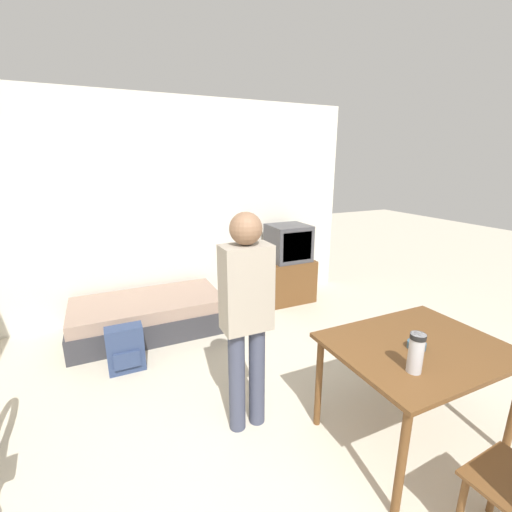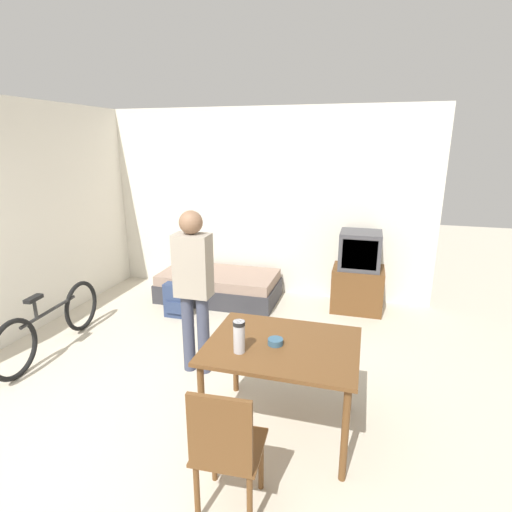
{
  "view_description": "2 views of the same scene",
  "coord_description": "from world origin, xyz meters",
  "px_view_note": "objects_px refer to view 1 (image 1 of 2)",
  "views": [
    {
      "loc": [
        -0.7,
        -0.57,
        1.94
      ],
      "look_at": [
        0.6,
        2.26,
        1.07
      ],
      "focal_mm": 24.0,
      "sensor_mm": 36.0,
      "label": 1
    },
    {
      "loc": [
        1.68,
        -1.83,
        2.22
      ],
      "look_at": [
        0.61,
        1.97,
        1.09
      ],
      "focal_mm": 28.0,
      "sensor_mm": 36.0,
      "label": 2
    }
  ],
  "objects_px": {
    "thermos_flask": "(416,351)",
    "backpack": "(126,349)",
    "daybed": "(149,315)",
    "dining_table": "(417,356)",
    "mate_bowl": "(417,345)",
    "tv": "(288,266)",
    "person_standing": "(246,310)"
  },
  "relations": [
    {
      "from": "thermos_flask",
      "to": "backpack",
      "type": "distance_m",
      "value": 2.52
    },
    {
      "from": "daybed",
      "to": "dining_table",
      "type": "distance_m",
      "value": 2.89
    },
    {
      "from": "daybed",
      "to": "thermos_flask",
      "type": "relative_size",
      "value": 7.02
    },
    {
      "from": "dining_table",
      "to": "thermos_flask",
      "type": "relative_size",
      "value": 4.7
    },
    {
      "from": "dining_table",
      "to": "mate_bowl",
      "type": "xyz_separation_m",
      "value": [
        -0.05,
        -0.02,
        0.11
      ]
    },
    {
      "from": "tv",
      "to": "person_standing",
      "type": "relative_size",
      "value": 0.67
    },
    {
      "from": "person_standing",
      "to": "thermos_flask",
      "type": "xyz_separation_m",
      "value": [
        0.72,
        -0.81,
        -0.06
      ]
    },
    {
      "from": "person_standing",
      "to": "thermos_flask",
      "type": "height_order",
      "value": "person_standing"
    },
    {
      "from": "daybed",
      "to": "person_standing",
      "type": "relative_size",
      "value": 1.05
    },
    {
      "from": "dining_table",
      "to": "backpack",
      "type": "distance_m",
      "value": 2.51
    },
    {
      "from": "mate_bowl",
      "to": "backpack",
      "type": "xyz_separation_m",
      "value": [
        -1.71,
        1.75,
        -0.55
      ]
    },
    {
      "from": "daybed",
      "to": "backpack",
      "type": "xyz_separation_m",
      "value": [
        -0.31,
        -0.72,
        0.02
      ]
    },
    {
      "from": "dining_table",
      "to": "person_standing",
      "type": "distance_m",
      "value": 1.2
    },
    {
      "from": "tv",
      "to": "mate_bowl",
      "type": "height_order",
      "value": "tv"
    },
    {
      "from": "dining_table",
      "to": "backpack",
      "type": "bearing_deg",
      "value": 135.59
    },
    {
      "from": "daybed",
      "to": "mate_bowl",
      "type": "height_order",
      "value": "mate_bowl"
    },
    {
      "from": "tv",
      "to": "backpack",
      "type": "relative_size",
      "value": 2.42
    },
    {
      "from": "dining_table",
      "to": "tv",
      "type": "bearing_deg",
      "value": 79.28
    },
    {
      "from": "tv",
      "to": "dining_table",
      "type": "xyz_separation_m",
      "value": [
        -0.49,
        -2.6,
        0.16
      ]
    },
    {
      "from": "person_standing",
      "to": "thermos_flask",
      "type": "bearing_deg",
      "value": -48.44
    },
    {
      "from": "daybed",
      "to": "thermos_flask",
      "type": "xyz_separation_m",
      "value": [
        1.18,
        -2.65,
        0.69
      ]
    },
    {
      "from": "dining_table",
      "to": "mate_bowl",
      "type": "distance_m",
      "value": 0.12
    },
    {
      "from": "thermos_flask",
      "to": "mate_bowl",
      "type": "height_order",
      "value": "thermos_flask"
    },
    {
      "from": "daybed",
      "to": "backpack",
      "type": "relative_size",
      "value": 3.76
    },
    {
      "from": "daybed",
      "to": "person_standing",
      "type": "distance_m",
      "value": 2.04
    },
    {
      "from": "dining_table",
      "to": "backpack",
      "type": "relative_size",
      "value": 2.52
    },
    {
      "from": "tv",
      "to": "backpack",
      "type": "bearing_deg",
      "value": -158.85
    },
    {
      "from": "mate_bowl",
      "to": "backpack",
      "type": "relative_size",
      "value": 0.26
    },
    {
      "from": "backpack",
      "to": "person_standing",
      "type": "bearing_deg",
      "value": -55.56
    },
    {
      "from": "daybed",
      "to": "mate_bowl",
      "type": "xyz_separation_m",
      "value": [
        1.41,
        -2.47,
        0.58
      ]
    },
    {
      "from": "dining_table",
      "to": "mate_bowl",
      "type": "height_order",
      "value": "mate_bowl"
    },
    {
      "from": "daybed",
      "to": "thermos_flask",
      "type": "bearing_deg",
      "value": -66.03
    }
  ]
}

